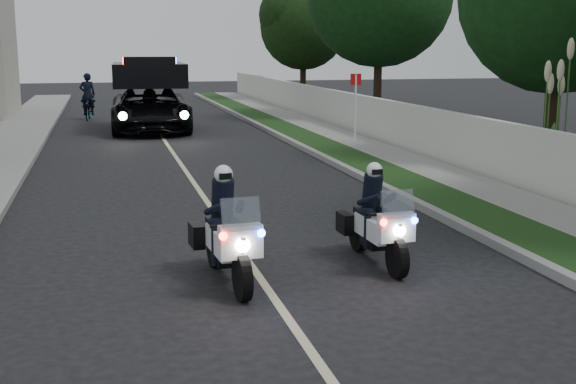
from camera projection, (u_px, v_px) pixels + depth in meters
name	position (u px, v px, depth m)	size (l,w,h in m)	color
ground	(251.00, 266.00, 11.12)	(120.00, 120.00, 0.00)	black
curb_right	(322.00, 157.00, 21.60)	(0.20, 60.00, 0.15)	gray
grass_verge	(345.00, 156.00, 21.76)	(1.20, 60.00, 0.16)	#193814
sidewalk_right	(387.00, 154.00, 22.07)	(1.40, 60.00, 0.16)	gray
property_wall	(419.00, 131.00, 22.18)	(0.22, 60.00, 1.50)	beige
curb_left	(26.00, 168.00, 19.64)	(0.20, 60.00, 0.15)	gray
lane_marking	(181.00, 165.00, 20.63)	(0.12, 50.00, 0.01)	#BFB78C
police_moto_left	(227.00, 282.00, 10.36)	(0.68, 1.93, 1.64)	white
police_moto_right	(376.00, 263.00, 11.26)	(0.63, 1.81, 1.54)	white
police_suv	(151.00, 131.00, 28.90)	(2.92, 6.31, 3.07)	black
bicycle	(89.00, 120.00, 33.30)	(0.65, 1.86, 0.97)	black
cyclist	(89.00, 120.00, 33.30)	(0.68, 0.45, 1.88)	black
sign_post	(355.00, 146.00, 24.54)	(0.38, 0.38, 2.45)	#B80E0D
pampas_far	(549.00, 193.00, 16.64)	(1.25, 1.25, 3.56)	beige
tree_right_b	(547.00, 164.00, 20.80)	(5.42, 5.42, 9.04)	#143E15
tree_right_d	(377.00, 120.00, 33.24)	(6.44, 6.44, 10.74)	#143D14
tree_right_e	(303.00, 101.00, 44.77)	(5.14, 5.14, 8.57)	black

